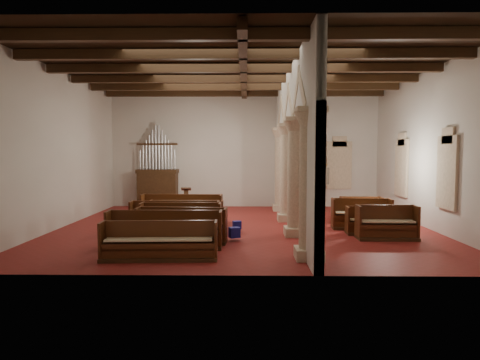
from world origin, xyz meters
The scene contains 32 objects.
floor centered at (0.00, 0.00, 0.00)m, with size 14.00×14.00×0.00m, color maroon.
ceiling centered at (0.00, 0.00, 6.00)m, with size 14.00×14.00×0.00m, color black.
wall_back centered at (0.00, 6.00, 3.00)m, with size 14.00×0.02×6.00m, color silver.
wall_front centered at (0.00, -6.00, 3.00)m, with size 14.00×0.02×6.00m, color silver.
wall_left centered at (-7.00, 0.00, 3.00)m, with size 0.02×12.00×6.00m, color silver.
wall_right centered at (7.00, 0.00, 3.00)m, with size 0.02×12.00×6.00m, color silver.
ceiling_beams centered at (0.00, 0.00, 5.82)m, with size 13.80×11.80×0.30m, color #3C2613, non-canonical shape.
arcade centered at (1.80, 0.00, 3.56)m, with size 0.90×11.90×6.00m.
window_right_a centered at (6.98, -1.50, 2.20)m, with size 0.03×1.00×2.20m, color #2B624F.
window_right_b centered at (6.98, 2.50, 2.20)m, with size 0.03×1.00×2.20m, color #2B624F.
window_back centered at (5.00, 5.98, 2.20)m, with size 1.00×0.03×2.20m, color #2B624F.
pipe_organ centered at (-4.50, 5.50, 1.37)m, with size 2.10×0.85×4.40m.
lectern centered at (-2.82, 4.16, 0.50)m, with size 0.52×0.53×1.20m.
dossal_curtain centered at (3.50, 5.92, 1.17)m, with size 1.80×0.07×2.17m.
processional_banner centered at (3.88, 4.29, 0.79)m, with size 0.53×0.67×2.31m.
hymnal_box_a centered at (-1.28, -3.67, 0.25)m, with size 0.31×0.25×0.31m, color navy.
hymnal_box_b centered at (-0.29, -2.26, 0.27)m, with size 0.34×0.27×0.34m, color #162598.
hymnal_box_c centered at (-0.24, -0.79, 0.24)m, with size 0.29×0.23×0.29m, color #18169A.
tube_heater_a centered at (-3.18, -4.00, 0.16)m, with size 0.10×0.10×0.98m, color silver.
tube_heater_b centered at (-2.83, -2.83, 0.16)m, with size 0.11×0.11×1.08m, color white.
nave_pew_0 centered at (-2.24, -4.62, 0.34)m, with size 3.14×0.84×1.04m.
nave_pew_1 centered at (-2.36, -3.31, 0.37)m, with size 3.47×0.78×1.13m.
nave_pew_2 centered at (-1.97, -2.56, 0.37)m, with size 2.93×0.91×1.12m.
nave_pew_3 centered at (-2.19, -1.39, 0.37)m, with size 2.81×0.78×1.13m.
nave_pew_4 centered at (-2.54, -0.55, 0.36)m, with size 3.30×0.85×1.08m.
nave_pew_5 centered at (-2.26, 0.45, 0.32)m, with size 2.91×0.67×0.99m.
nave_pew_6 centered at (-2.57, 1.21, 0.38)m, with size 3.37×0.89×1.14m.
aisle_pew_0 centered at (4.76, -2.00, 0.38)m, with size 1.97×0.79×1.13m.
aisle_pew_1 centered at (4.62, -1.20, 0.33)m, with size 1.98×0.72×0.98m.
aisle_pew_2 centered at (4.45, -0.19, 0.38)m, with size 2.22×0.88×1.14m.
aisle_pew_3 centered at (4.48, 0.93, 0.33)m, with size 1.78×0.69×0.98m.
aisle_pew_4 centered at (4.95, 1.62, 0.34)m, with size 1.73×0.75×1.01m.
Camera 1 is at (0.08, -15.22, 2.90)m, focal length 30.00 mm.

